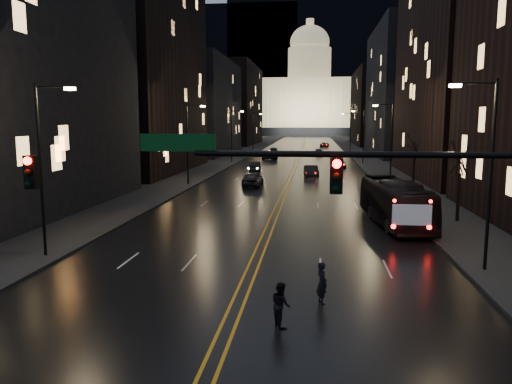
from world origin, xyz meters
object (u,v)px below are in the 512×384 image
(receding_car_a, at_px, (311,171))
(oncoming_car_b, at_px, (255,167))
(oncoming_car_a, at_px, (253,179))
(bus, at_px, (395,202))
(pedestrian_a, at_px, (322,283))
(pedestrian_b, at_px, (281,304))
(traffic_signal, at_px, (425,195))

(receding_car_a, bearing_deg, oncoming_car_b, 137.97)
(oncoming_car_a, height_order, receding_car_a, oncoming_car_a)
(bus, bearing_deg, receding_car_a, 95.49)
(oncoming_car_a, xyz_separation_m, oncoming_car_b, (-1.65, 15.53, -0.07))
(oncoming_car_a, height_order, pedestrian_a, pedestrian_a)
(oncoming_car_b, height_order, pedestrian_b, pedestrian_b)
(receding_car_a, relative_size, pedestrian_b, 2.88)
(oncoming_car_b, distance_m, pedestrian_b, 53.34)
(oncoming_car_b, xyz_separation_m, pedestrian_a, (8.63, -50.50, 0.09))
(pedestrian_b, bearing_deg, receding_car_a, -27.21)
(bus, height_order, oncoming_car_b, bus)
(receding_car_a, distance_m, pedestrian_b, 47.11)
(traffic_signal, distance_m, oncoming_car_b, 56.81)
(bus, bearing_deg, oncoming_car_b, 105.74)
(traffic_signal, relative_size, pedestrian_a, 10.29)
(bus, bearing_deg, pedestrian_a, -114.31)
(pedestrian_a, relative_size, pedestrian_b, 1.06)
(pedestrian_a, xyz_separation_m, pedestrian_b, (-1.45, -2.35, -0.04))
(traffic_signal, xyz_separation_m, pedestrian_b, (-4.09, 2.66, -4.31))
(oncoming_car_b, bearing_deg, traffic_signal, 93.57)
(receding_car_a, bearing_deg, oncoming_car_a, -128.96)
(traffic_signal, bearing_deg, bus, 82.92)
(receding_car_a, bearing_deg, traffic_signal, -92.34)
(traffic_signal, relative_size, bus, 1.57)
(pedestrian_b, bearing_deg, bus, -46.41)
(bus, distance_m, receding_car_a, 29.48)
(oncoming_car_a, relative_size, pedestrian_b, 3.02)
(traffic_signal, height_order, pedestrian_a, traffic_signal)
(oncoming_car_b, relative_size, receding_car_a, 1.00)
(receding_car_a, bearing_deg, pedestrian_b, -97.10)
(oncoming_car_a, relative_size, pedestrian_a, 2.86)
(pedestrian_b, bearing_deg, oncoming_car_a, -17.84)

